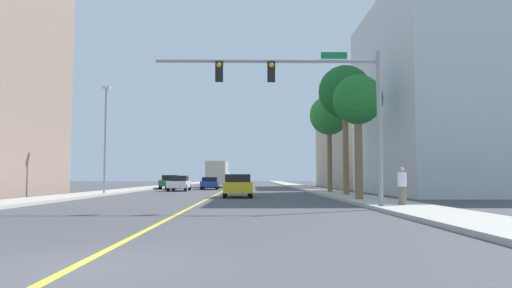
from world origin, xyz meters
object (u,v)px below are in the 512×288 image
car_red (243,181)px  delivery_truck (218,174)px  car_blue (210,183)px  traffic_signal_mast (312,92)px  car_white (179,183)px  pedestrian (402,186)px  palm_mid (345,93)px  car_yellow (238,186)px  street_lamp (105,133)px  palm_near (358,102)px  palm_far (329,116)px  car_green (171,182)px

car_red → delivery_truck: 3.41m
car_blue → delivery_truck: bearing=88.3°
car_red → traffic_signal_mast: bearing=-85.6°
car_white → delivery_truck: delivery_truck is taller
car_blue → pedestrian: (10.71, -29.76, 0.24)m
palm_mid → pedestrian: bearing=-89.7°
car_white → pedestrian: 28.01m
car_yellow → delivery_truck: bearing=94.7°
palm_mid → pedestrian: (0.06, -11.40, -6.05)m
car_red → car_white: size_ratio=0.98×
street_lamp → palm_near: street_lamp is taller
palm_near → palm_far: (0.54, 12.49, 0.83)m
delivery_truck → pedestrian: size_ratio=4.68×
palm_mid → car_white: (-13.13, 13.31, -6.24)m
palm_far → pedestrian: size_ratio=4.86×
delivery_truck → palm_mid: bearing=-68.2°
traffic_signal_mast → delivery_truck: 40.87m
street_lamp → pedestrian: bearing=-40.3°
car_yellow → pedestrian: size_ratio=2.59×
palm_far → car_green: bearing=136.7°
traffic_signal_mast → car_yellow: 12.63m
traffic_signal_mast → palm_mid: 12.78m
street_lamp → palm_mid: (17.04, -3.11, 2.48)m
street_lamp → car_white: street_lamp is taller
palm_mid → car_green: bearing=126.5°
traffic_signal_mast → palm_far: palm_far is taller
car_white → palm_mid: bearing=-46.3°
palm_far → car_green: (-15.12, 14.25, -5.44)m
palm_near → palm_mid: 6.48m
car_white → traffic_signal_mast: bearing=-70.7°
palm_far → delivery_truck: size_ratio=1.04×
car_blue → pedestrian: 31.63m
street_lamp → car_blue: 16.97m
traffic_signal_mast → car_green: size_ratio=2.31×
palm_far → car_white: 15.85m
car_white → palm_far: bearing=-29.3°
palm_far → palm_mid: bearing=-89.7°
street_lamp → pedestrian: size_ratio=4.95×
traffic_signal_mast → palm_near: size_ratio=1.40×
palm_near → car_green: palm_near is taller
traffic_signal_mast → car_blue: traffic_signal_mast is taller
car_red → palm_far: bearing=-72.6°
car_white → pedestrian: pedestrian is taller
car_yellow → car_red: bearing=88.3°
palm_far → car_yellow: (-7.18, -6.80, -5.45)m
traffic_signal_mast → car_white: 27.28m
car_red → pedestrian: 40.75m
traffic_signal_mast → street_lamp: 20.08m
car_red → car_yellow: size_ratio=1.08×
palm_mid → car_red: size_ratio=1.95×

